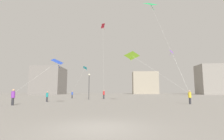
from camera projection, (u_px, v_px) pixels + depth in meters
name	position (u px, v px, depth m)	size (l,w,h in m)	color
ground_plane	(98.00, 128.00, 7.17)	(300.00, 300.00, 0.00)	gray
person_in_yellow	(190.00, 96.00, 20.65)	(0.38, 0.38, 1.73)	#2D2D33
person_in_purple	(13.00, 96.00, 18.90)	(0.40, 0.40, 1.84)	#2D2D33
person_in_teal	(47.00, 96.00, 25.19)	(0.34, 0.34, 1.58)	#2D2D33
person_in_red	(104.00, 94.00, 34.74)	(0.41, 0.41, 1.86)	#2D2D33
person_in_blue	(72.00, 94.00, 37.98)	(0.37, 0.37, 1.72)	#2D2D33
kite_crimson_delta	(103.00, 27.00, 34.46)	(0.81, 2.91, 14.14)	red
kite_emerald_delta	(151.00, 6.00, 19.47)	(5.85, 3.32, 10.75)	green
kite_lime_delta	(132.00, 56.00, 24.26)	(7.77, 3.22, 5.88)	#8CD12D
kite_violet_diamond	(172.00, 52.00, 31.58)	(2.05, 10.85, 8.32)	purple
kite_cyan_delta	(85.00, 68.00, 36.37)	(3.97, 2.98, 5.67)	#1EB2C6
kite_cobalt_delta	(57.00, 62.00, 19.78)	(5.44, 1.67, 4.12)	blue
building_left_hall	(50.00, 81.00, 92.05)	(15.52, 18.53, 14.68)	gray
building_centre_hall	(145.00, 83.00, 99.39)	(14.68, 9.06, 13.07)	#A39984
building_right_hall	(223.00, 80.00, 82.77)	(23.88, 10.69, 14.82)	gray
lamppost_east	(89.00, 82.00, 31.92)	(0.36, 0.36, 4.94)	#2D2D30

